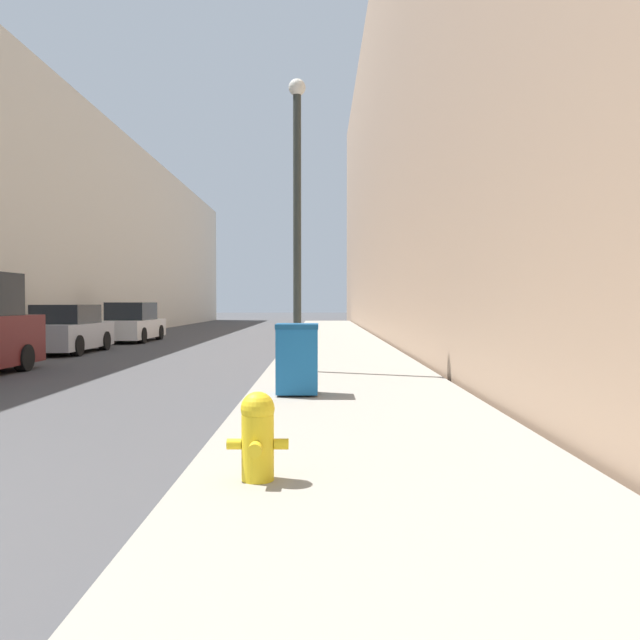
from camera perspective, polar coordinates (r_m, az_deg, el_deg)
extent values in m
cube|color=gray|center=(21.26, 1.83, -2.59)|extent=(3.63, 60.00, 0.15)
cube|color=#9E7F66|center=(31.24, 16.56, 14.71)|extent=(12.00, 60.00, 17.49)
cylinder|color=yellow|center=(5.29, -5.57, -11.51)|extent=(0.27, 0.27, 0.55)
sphere|color=yellow|center=(5.22, -5.58, -8.06)|extent=(0.28, 0.28, 0.28)
cylinder|color=yellow|center=(5.21, -5.58, -7.14)|extent=(0.08, 0.08, 0.06)
cylinder|color=yellow|center=(5.09, -5.79, -11.70)|extent=(0.11, 0.12, 0.11)
cylinder|color=yellow|center=(5.30, -7.70, -11.17)|extent=(0.12, 0.09, 0.09)
cylinder|color=yellow|center=(5.27, -3.42, -11.25)|extent=(0.12, 0.09, 0.09)
cube|color=#19609E|center=(9.98, -1.95, -3.74)|extent=(0.65, 0.62, 1.02)
cube|color=navy|center=(9.94, -1.95, -0.57)|extent=(0.67, 0.64, 0.08)
cylinder|color=black|center=(10.31, -3.44, -6.17)|extent=(0.05, 0.16, 0.16)
cylinder|color=black|center=(10.29, -0.34, -6.18)|extent=(0.05, 0.16, 0.16)
cylinder|color=#2D332D|center=(13.48, -1.94, -4.15)|extent=(0.33, 0.33, 0.25)
cylinder|color=#2D332D|center=(13.49, -1.95, 7.91)|extent=(0.17, 0.17, 5.92)
sphere|color=silver|center=(14.17, -1.97, 20.48)|extent=(0.36, 0.36, 0.36)
cylinder|color=black|center=(16.29, -25.31, -3.14)|extent=(0.24, 0.64, 0.64)
cube|color=#A3A8B2|center=(21.68, -21.99, -1.33)|extent=(1.72, 4.02, 0.80)
cube|color=#1E2328|center=(21.66, -22.01, 0.51)|extent=(1.51, 2.09, 0.60)
cylinder|color=black|center=(23.11, -22.67, -1.76)|extent=(0.24, 0.64, 0.64)
cylinder|color=black|center=(22.54, -18.97, -1.81)|extent=(0.24, 0.64, 0.64)
cylinder|color=black|center=(20.91, -25.23, -2.13)|extent=(0.24, 0.64, 0.64)
cylinder|color=black|center=(20.28, -21.20, -2.19)|extent=(0.24, 0.64, 0.64)
cube|color=silver|center=(27.23, -16.68, -0.77)|extent=(1.76, 4.44, 0.75)
cube|color=#1E2328|center=(27.21, -16.70, 0.78)|extent=(1.55, 2.31, 0.73)
cylinder|color=black|center=(28.75, -17.45, -1.08)|extent=(0.24, 0.64, 0.64)
cylinder|color=black|center=(28.31, -14.34, -1.10)|extent=(0.24, 0.64, 0.64)
cylinder|color=black|center=(26.23, -19.21, -1.34)|extent=(0.24, 0.64, 0.64)
cylinder|color=black|center=(25.74, -15.82, -1.37)|extent=(0.24, 0.64, 0.64)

